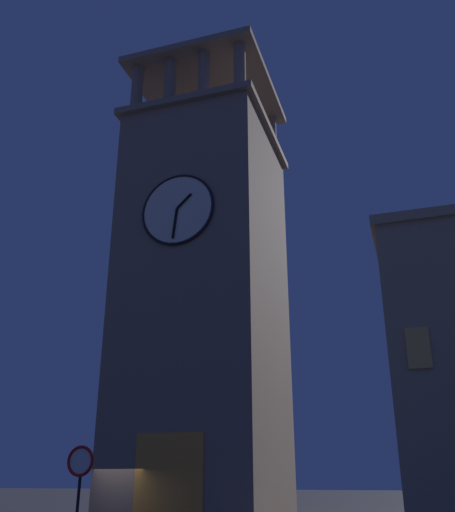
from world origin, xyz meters
name	(u,v)px	position (x,y,z in m)	size (l,w,h in m)	color
clocktower	(206,300)	(-2.46, -5.56, 11.44)	(8.22, 9.25, 29.01)	gray
no_horn_sign	(80,471)	(-4.56, 9.29, 2.28)	(0.78, 0.14, 2.91)	black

